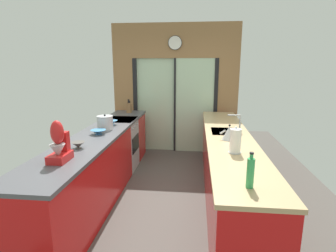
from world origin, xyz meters
TOP-DOWN VIEW (x-y plane):
  - ground_plane at (0.00, 0.60)m, footprint 5.04×7.60m
  - back_wall_unit at (0.00, 2.40)m, footprint 2.64×0.12m
  - left_counter_run at (-0.91, 0.13)m, footprint 0.62×3.80m
  - right_counter_run at (0.91, 0.30)m, footprint 0.62×3.80m
  - sink_faucet at (1.06, 0.55)m, footprint 0.19×0.02m
  - oven_range at (-0.91, 1.25)m, footprint 0.60×0.60m
  - mixing_bowl_near at (-0.89, -0.46)m, footprint 0.16×0.16m
  - mixing_bowl_mid at (-0.89, 0.18)m, footprint 0.21×0.21m
  - mixing_bowl_far at (-0.89, 0.78)m, footprint 0.19×0.19m
  - knife_block at (-0.89, 1.94)m, footprint 0.08×0.14m
  - stand_mixer at (-0.89, -0.88)m, footprint 0.17×0.27m
  - stock_pot at (-0.89, 0.48)m, footprint 0.24×0.24m
  - kettle at (0.89, 0.11)m, footprint 0.27×0.18m
  - soap_bottle at (0.89, -1.29)m, footprint 0.06×0.06m
  - paper_towel_roll at (0.89, -0.44)m, footprint 0.14×0.14m

SIDE VIEW (x-z plane):
  - ground_plane at x=0.00m, z-range -0.02..0.00m
  - oven_range at x=-0.91m, z-range 0.00..0.92m
  - right_counter_run at x=0.91m, z-range 0.00..0.92m
  - left_counter_run at x=-0.91m, z-range 0.01..0.93m
  - mixing_bowl_mid at x=-0.89m, z-range 0.92..0.99m
  - mixing_bowl_far at x=-0.89m, z-range 0.92..1.00m
  - mixing_bowl_near at x=-0.89m, z-range 0.92..1.00m
  - kettle at x=0.89m, z-range 0.91..1.11m
  - knife_block at x=-0.89m, z-range 0.88..1.15m
  - stock_pot at x=-0.89m, z-range 0.91..1.14m
  - soap_bottle at x=0.89m, z-range 0.90..1.19m
  - paper_towel_roll at x=0.89m, z-range 0.90..1.20m
  - stand_mixer at x=-0.89m, z-range 0.87..1.29m
  - sink_faucet at x=1.06m, z-range 0.96..1.21m
  - back_wall_unit at x=0.00m, z-range 0.17..2.87m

